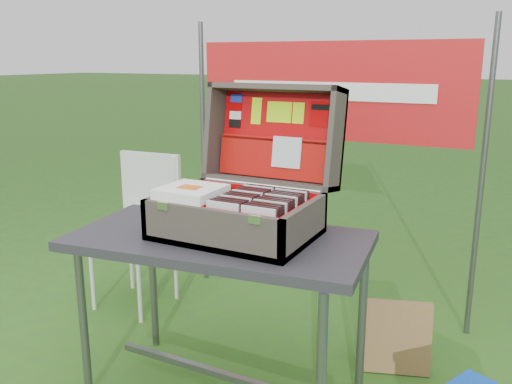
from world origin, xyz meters
The scene contains 89 objects.
table centered at (-0.05, -0.04, 0.38)m, with size 1.23×0.61×0.77m, color #29292E, non-canonical shape.
table_top centered at (-0.05, -0.04, 0.75)m, with size 1.23×0.61×0.04m, color #29292E.
table_leg_fl centered at (-0.60, -0.28, 0.36)m, with size 0.04×0.04×0.73m, color #59595B.
table_leg_bl centered at (-0.60, 0.21, 0.36)m, with size 0.04×0.04×0.73m, color #59595B.
table_leg_br centered at (0.50, 0.21, 0.36)m, with size 0.04×0.04×0.73m, color #59595B.
table_brace centered at (-0.05, -0.04, 0.12)m, with size 1.08×0.03×0.03m, color #59595B.
suitcase centered at (0.01, 0.06, 1.06)m, with size 0.63×0.61×0.60m, color brown, non-canonical shape.
suitcase_base_bottom centered at (0.01, 0.00, 0.78)m, with size 0.63×0.45×0.02m, color brown.
suitcase_base_wall_front centered at (0.01, -0.21, 0.85)m, with size 0.63×0.02×0.17m, color brown.
suitcase_base_wall_back centered at (0.01, 0.21, 0.85)m, with size 0.63×0.02×0.17m, color brown.
suitcase_base_wall_left centered at (-0.29, 0.00, 0.85)m, with size 0.02×0.45×0.17m, color brown.
suitcase_base_wall_right centered at (0.31, 0.00, 0.85)m, with size 0.02×0.45×0.17m, color brown.
suitcase_liner_floor centered at (0.01, 0.00, 0.79)m, with size 0.58×0.40×0.01m, color #CB0007.
suitcase_latch_left centered at (-0.19, -0.22, 0.92)m, with size 0.05×0.01×0.03m, color silver.
suitcase_latch_right centered at (0.21, -0.22, 0.92)m, with size 0.05×0.01×0.03m, color silver.
suitcase_hinge centered at (0.01, 0.23, 0.93)m, with size 0.02×0.02×0.56m, color silver.
suitcase_lid_back centered at (0.01, 0.42, 1.13)m, with size 0.63×0.45×0.02m, color brown.
suitcase_lid_rim_far centered at (0.01, 0.38, 1.35)m, with size 0.63×0.02×0.17m, color brown.
suitcase_lid_rim_near centered at (0.01, 0.31, 0.93)m, with size 0.63×0.02×0.17m, color brown.
suitcase_lid_rim_left centered at (-0.29, 0.35, 1.14)m, with size 0.02×0.45×0.17m, color brown.
suitcase_lid_rim_right centered at (0.31, 0.35, 1.14)m, with size 0.02×0.45×0.17m, color brown.
suitcase_lid_liner centered at (0.01, 0.40, 1.13)m, with size 0.57×0.39×0.01m, color #CB0007.
suitcase_liner_wall_front centered at (0.01, -0.19, 0.86)m, with size 0.58×0.01×0.14m, color #CB0007.
suitcase_liner_wall_back centered at (0.01, 0.20, 0.86)m, with size 0.58×0.01×0.14m, color #CB0007.
suitcase_liner_wall_left centered at (-0.28, 0.00, 0.86)m, with size 0.01×0.40×0.14m, color #CB0007.
suitcase_liner_wall_right centered at (0.30, 0.00, 0.86)m, with size 0.01×0.40×0.14m, color #CB0007.
suitcase_lid_pocket centered at (0.01, 0.37, 1.03)m, with size 0.56×0.18×0.03m, color #A00F0A.
suitcase_pocket_edge centered at (0.01, 0.37, 1.12)m, with size 0.55×0.02×0.02m, color #A00F0A.
suitcase_pocket_cd centered at (0.08, 0.35, 1.07)m, with size 0.14×0.14×0.01m, color silver.
lid_sticker_cc_a centered at (-0.22, 0.42, 1.29)m, with size 0.06×0.04×0.00m, color #1933B2.
lid_sticker_cc_b centered at (-0.22, 0.42, 1.26)m, with size 0.06×0.04×0.00m, color #AC0001.
lid_sticker_cc_c centered at (-0.22, 0.41, 1.22)m, with size 0.06×0.04×0.00m, color white.
lid_sticker_cc_d centered at (-0.22, 0.40, 1.18)m, with size 0.06×0.04×0.00m, color black.
lid_card_neon_tall centered at (-0.11, 0.41, 1.24)m, with size 0.05×0.12×0.00m, color #B2F10D.
lid_card_neon_main centered at (0.01, 0.41, 1.24)m, with size 0.12×0.10×0.00m, color #B2F10D.
lid_card_neon_small centered at (0.11, 0.41, 1.24)m, with size 0.06×0.10×0.00m, color #B2F10D.
lid_sticker_band centered at (0.22, 0.41, 1.24)m, with size 0.11×0.11×0.00m, color #AC0001.
lid_sticker_band_bar centered at (0.22, 0.42, 1.27)m, with size 0.10×0.02×0.00m, color black.
cd_left_0 centered at (0.05, -0.17, 0.88)m, with size 0.14×0.01×0.16m, color silver.
cd_left_1 centered at (0.05, -0.15, 0.88)m, with size 0.14×0.01×0.16m, color black.
cd_left_2 centered at (0.05, -0.12, 0.88)m, with size 0.14×0.01×0.16m, color black.
cd_left_3 centered at (0.05, -0.10, 0.88)m, with size 0.14×0.01×0.16m, color black.
cd_left_4 centered at (0.05, -0.07, 0.88)m, with size 0.14×0.01×0.16m, color silver.
cd_left_5 centered at (0.05, -0.05, 0.88)m, with size 0.14×0.01×0.16m, color black.
cd_left_6 centered at (0.05, -0.02, 0.88)m, with size 0.14×0.01×0.16m, color black.
cd_left_7 centered at (0.05, 0.00, 0.88)m, with size 0.14×0.01×0.16m, color black.
cd_left_8 centered at (0.05, 0.03, 0.88)m, with size 0.14×0.01×0.16m, color silver.
cd_left_9 centered at (0.05, 0.05, 0.88)m, with size 0.14×0.01×0.16m, color black.
cd_left_10 centered at (0.05, 0.08, 0.88)m, with size 0.14×0.01×0.16m, color black.
cd_left_11 centered at (0.05, 0.10, 0.88)m, with size 0.14×0.01×0.16m, color black.
cd_left_12 centered at (0.05, 0.12, 0.88)m, with size 0.14×0.01×0.16m, color silver.
cd_left_13 centered at (0.05, 0.15, 0.88)m, with size 0.14×0.01×0.16m, color black.
cd_right_0 centered at (0.20, -0.17, 0.88)m, with size 0.14×0.01×0.16m, color silver.
cd_right_1 centered at (0.20, -0.15, 0.88)m, with size 0.14×0.01×0.16m, color black.
cd_right_2 centered at (0.20, -0.12, 0.88)m, with size 0.14×0.01×0.16m, color black.
cd_right_3 centered at (0.20, -0.10, 0.88)m, with size 0.14×0.01×0.16m, color black.
cd_right_4 centered at (0.20, -0.07, 0.88)m, with size 0.14×0.01×0.16m, color silver.
cd_right_5 centered at (0.20, -0.05, 0.88)m, with size 0.14×0.01×0.16m, color black.
cd_right_6 centered at (0.20, -0.02, 0.88)m, with size 0.14×0.01×0.16m, color black.
cd_right_7 centered at (0.20, 0.00, 0.88)m, with size 0.14×0.01×0.16m, color black.
cd_right_8 centered at (0.20, 0.03, 0.88)m, with size 0.14×0.01×0.16m, color silver.
cd_right_9 centered at (0.20, 0.05, 0.88)m, with size 0.14×0.01×0.16m, color black.
cd_right_10 centered at (0.20, 0.08, 0.88)m, with size 0.14×0.01×0.16m, color black.
cd_right_11 centered at (0.20, 0.10, 0.88)m, with size 0.14×0.01×0.16m, color black.
cd_right_12 centered at (0.20, 0.12, 0.88)m, with size 0.14×0.01×0.16m, color silver.
cd_right_13 centered at (0.20, 0.15, 0.88)m, with size 0.14×0.01×0.16m, color black.
songbook_0 centered at (-0.15, -0.08, 0.94)m, with size 0.23×0.23×0.01m, color white.
songbook_1 centered at (-0.15, -0.08, 0.94)m, with size 0.23×0.23×0.01m, color white.
songbook_2 centered at (-0.15, -0.08, 0.95)m, with size 0.23×0.23×0.01m, color white.
songbook_3 centered at (-0.15, -0.08, 0.95)m, with size 0.23×0.23×0.01m, color white.
songbook_4 centered at (-0.15, -0.08, 0.96)m, with size 0.23×0.23×0.01m, color white.
songbook_5 centered at (-0.15, -0.08, 0.96)m, with size 0.23×0.23×0.01m, color white.
songbook_6 centered at (-0.15, -0.08, 0.97)m, with size 0.23×0.23×0.01m, color white.
songbook_7 centered at (-0.15, -0.08, 0.97)m, with size 0.23×0.23×0.01m, color white.
songbook_graphic centered at (-0.15, -0.09, 0.98)m, with size 0.09×0.07×0.00m, color #D85919.
chair centered at (-1.01, 0.55, 0.46)m, with size 0.42×0.46×0.92m, color silver, non-canonical shape.
chair_seat centered at (-1.01, 0.55, 0.47)m, with size 0.42×0.42×0.03m, color silver.
chair_backrest centered at (-1.01, 0.75, 0.70)m, with size 0.42×0.03×0.44m, color silver.
chair_leg_fl centered at (-1.19, 0.37, 0.23)m, with size 0.02×0.02×0.47m, color silver.
chair_leg_fr centered at (-0.84, 0.37, 0.23)m, with size 0.02×0.02×0.47m, color silver.
chair_leg_bl centered at (-1.19, 0.73, 0.23)m, with size 0.02×0.02×0.47m, color silver.
chair_leg_br centered at (-0.84, 0.73, 0.23)m, with size 0.02×0.02×0.47m, color silver.
chair_upright_left centered at (-1.19, 0.75, 0.69)m, with size 0.02×0.02×0.44m, color silver.
chair_upright_right centered at (-0.84, 0.75, 0.69)m, with size 0.02×0.02×0.44m, color silver.
cardboard_box centered at (0.58, 0.55, 0.18)m, with size 0.33×0.05×0.35m, color olive.
banner_post_left centered at (-0.85, 1.10, 0.85)m, with size 0.03×0.03×1.70m, color #59595B.
banner_post_right centered at (0.85, 1.10, 0.85)m, with size 0.03×0.03×1.70m, color #59595B.
banner centered at (0.00, 1.09, 1.30)m, with size 1.60×0.01×0.55m, color #B61518.
banner_text centered at (0.00, 1.08, 1.30)m, with size 1.20×0.00×0.10m, color white.
Camera 1 is at (1.06, -1.86, 1.48)m, focal length 38.00 mm.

